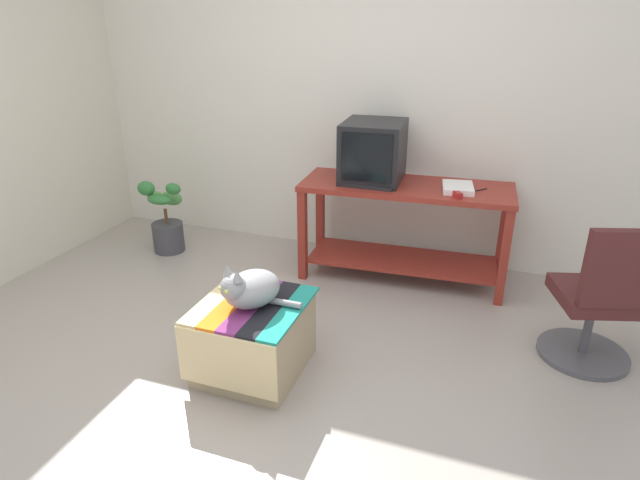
{
  "coord_description": "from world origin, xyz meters",
  "views": [
    {
      "loc": [
        1.14,
        -2.15,
        1.9
      ],
      "look_at": [
        0.07,
        0.85,
        0.55
      ],
      "focal_mm": 30.01,
      "sensor_mm": 36.0,
      "label": 1
    }
  ],
  "objects_px": {
    "desk": "(404,215)",
    "potted_plant": "(166,222)",
    "ottoman_with_blanket": "(253,337)",
    "office_chair": "(599,304)",
    "book": "(458,188)",
    "stapler": "(456,194)",
    "cat": "(250,289)",
    "tv_monitor": "(373,152)",
    "keyboard": "(367,185)"
  },
  "relations": [
    {
      "from": "tv_monitor",
      "to": "book",
      "type": "height_order",
      "value": "tv_monitor"
    },
    {
      "from": "ottoman_with_blanket",
      "to": "potted_plant",
      "type": "bearing_deg",
      "value": 138.76
    },
    {
      "from": "desk",
      "to": "ottoman_with_blanket",
      "type": "relative_size",
      "value": 2.48
    },
    {
      "from": "desk",
      "to": "tv_monitor",
      "type": "height_order",
      "value": "tv_monitor"
    },
    {
      "from": "cat",
      "to": "potted_plant",
      "type": "xyz_separation_m",
      "value": [
        -1.45,
        1.29,
        -0.27
      ]
    },
    {
      "from": "tv_monitor",
      "to": "book",
      "type": "relative_size",
      "value": 1.96
    },
    {
      "from": "ottoman_with_blanket",
      "to": "potted_plant",
      "type": "height_order",
      "value": "potted_plant"
    },
    {
      "from": "cat",
      "to": "potted_plant",
      "type": "bearing_deg",
      "value": 162.85
    },
    {
      "from": "keyboard",
      "to": "stapler",
      "type": "height_order",
      "value": "stapler"
    },
    {
      "from": "cat",
      "to": "keyboard",
      "type": "bearing_deg",
      "value": 102.1
    },
    {
      "from": "potted_plant",
      "to": "desk",
      "type": "bearing_deg",
      "value": 5.33
    },
    {
      "from": "potted_plant",
      "to": "office_chair",
      "type": "xyz_separation_m",
      "value": [
        3.27,
        -0.54,
        0.12
      ]
    },
    {
      "from": "office_chair",
      "to": "keyboard",
      "type": "bearing_deg",
      "value": -38.13
    },
    {
      "from": "desk",
      "to": "keyboard",
      "type": "height_order",
      "value": "keyboard"
    },
    {
      "from": "book",
      "to": "office_chair",
      "type": "bearing_deg",
      "value": -47.7
    },
    {
      "from": "desk",
      "to": "tv_monitor",
      "type": "xyz_separation_m",
      "value": [
        -0.27,
        0.04,
        0.45
      ]
    },
    {
      "from": "book",
      "to": "stapler",
      "type": "bearing_deg",
      "value": -96.59
    },
    {
      "from": "desk",
      "to": "keyboard",
      "type": "bearing_deg",
      "value": -154.87
    },
    {
      "from": "desk",
      "to": "keyboard",
      "type": "xyz_separation_m",
      "value": [
        -0.26,
        -0.14,
        0.25
      ]
    },
    {
      "from": "ottoman_with_blanket",
      "to": "tv_monitor",
      "type": "bearing_deg",
      "value": 79.25
    },
    {
      "from": "potted_plant",
      "to": "office_chair",
      "type": "height_order",
      "value": "office_chair"
    },
    {
      "from": "ottoman_with_blanket",
      "to": "office_chair",
      "type": "height_order",
      "value": "office_chair"
    },
    {
      "from": "ottoman_with_blanket",
      "to": "stapler",
      "type": "xyz_separation_m",
      "value": [
        0.93,
        1.29,
        0.55
      ]
    },
    {
      "from": "tv_monitor",
      "to": "ottoman_with_blanket",
      "type": "distance_m",
      "value": 1.7
    },
    {
      "from": "tv_monitor",
      "to": "keyboard",
      "type": "xyz_separation_m",
      "value": [
        0.01,
        -0.18,
        -0.2
      ]
    },
    {
      "from": "desk",
      "to": "ottoman_with_blanket",
      "type": "xyz_separation_m",
      "value": [
        -0.55,
        -1.46,
        -0.29
      ]
    },
    {
      "from": "desk",
      "to": "potted_plant",
      "type": "relative_size",
      "value": 2.46
    },
    {
      "from": "tv_monitor",
      "to": "ottoman_with_blanket",
      "type": "relative_size",
      "value": 0.84
    },
    {
      "from": "tv_monitor",
      "to": "potted_plant",
      "type": "relative_size",
      "value": 0.83
    },
    {
      "from": "ottoman_with_blanket",
      "to": "cat",
      "type": "distance_m",
      "value": 0.32
    },
    {
      "from": "stapler",
      "to": "keyboard",
      "type": "bearing_deg",
      "value": 142.32
    },
    {
      "from": "desk",
      "to": "stapler",
      "type": "xyz_separation_m",
      "value": [
        0.37,
        -0.17,
        0.26
      ]
    },
    {
      "from": "book",
      "to": "office_chair",
      "type": "distance_m",
      "value": 1.21
    },
    {
      "from": "potted_plant",
      "to": "cat",
      "type": "bearing_deg",
      "value": -41.49
    },
    {
      "from": "cat",
      "to": "desk",
      "type": "bearing_deg",
      "value": 93.86
    },
    {
      "from": "cat",
      "to": "stapler",
      "type": "relative_size",
      "value": 4.14
    },
    {
      "from": "keyboard",
      "to": "book",
      "type": "xyz_separation_m",
      "value": [
        0.63,
        0.12,
        0.01
      ]
    },
    {
      "from": "book",
      "to": "cat",
      "type": "xyz_separation_m",
      "value": [
        -0.92,
        -1.45,
        -0.24
      ]
    },
    {
      "from": "keyboard",
      "to": "book",
      "type": "height_order",
      "value": "book"
    },
    {
      "from": "stapler",
      "to": "desk",
      "type": "bearing_deg",
      "value": 120.41
    },
    {
      "from": "potted_plant",
      "to": "stapler",
      "type": "bearing_deg",
      "value": 0.44
    },
    {
      "from": "office_chair",
      "to": "potted_plant",
      "type": "bearing_deg",
      "value": -26.5
    },
    {
      "from": "book",
      "to": "potted_plant",
      "type": "xyz_separation_m",
      "value": [
        -2.37,
        -0.17,
        -0.51
      ]
    },
    {
      "from": "book",
      "to": "stapler",
      "type": "relative_size",
      "value": 2.45
    },
    {
      "from": "desk",
      "to": "ottoman_with_blanket",
      "type": "bearing_deg",
      "value": -114.26
    },
    {
      "from": "tv_monitor",
      "to": "cat",
      "type": "distance_m",
      "value": 1.59
    },
    {
      "from": "book",
      "to": "desk",
      "type": "bearing_deg",
      "value": 167.62
    },
    {
      "from": "ottoman_with_blanket",
      "to": "office_chair",
      "type": "bearing_deg",
      "value": 21.8
    },
    {
      "from": "office_chair",
      "to": "book",
      "type": "bearing_deg",
      "value": -55.46
    },
    {
      "from": "desk",
      "to": "book",
      "type": "relative_size",
      "value": 5.8
    }
  ]
}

